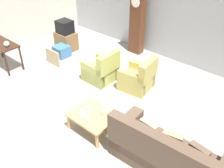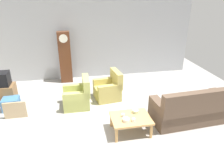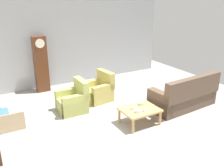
{
  "view_description": "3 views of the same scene",
  "coord_description": "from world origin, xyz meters",
  "px_view_note": "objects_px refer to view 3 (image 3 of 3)",
  "views": [
    {
      "loc": [
        3.7,
        -3.24,
        3.99
      ],
      "look_at": [
        0.55,
        0.35,
        0.74
      ],
      "focal_mm": 41.08,
      "sensor_mm": 36.0,
      "label": 1
    },
    {
      "loc": [
        -0.6,
        -4.7,
        3.27
      ],
      "look_at": [
        0.45,
        0.75,
        0.82
      ],
      "focal_mm": 34.2,
      "sensor_mm": 36.0,
      "label": 2
    },
    {
      "loc": [
        -2.82,
        -5.12,
        3.21
      ],
      "look_at": [
        0.29,
        0.32,
        0.94
      ],
      "focal_mm": 39.8,
      "sensor_mm": 36.0,
      "label": 3
    }
  ],
  "objects_px": {
    "armchair_olive_near": "(73,101)",
    "grandfather_clock": "(41,64)",
    "couch_floral": "(184,96)",
    "framed_picture_leaning": "(12,123)",
    "storage_box_blue": "(0,118)",
    "coffee_table_wood": "(140,111)",
    "cup_white_porcelain": "(144,110)",
    "bowl_white_stacked": "(138,111)",
    "cup_blue_rimmed": "(133,108)",
    "bowl_shallow_green": "(141,103)",
    "armchair_olive_far": "(99,91)"
  },
  "relations": [
    {
      "from": "armchair_olive_far",
      "to": "cup_blue_rimmed",
      "type": "xyz_separation_m",
      "value": [
        0.04,
        -1.84,
        0.16
      ]
    },
    {
      "from": "armchair_olive_near",
      "to": "framed_picture_leaning",
      "type": "xyz_separation_m",
      "value": [
        -1.73,
        -0.34,
        -0.06
      ]
    },
    {
      "from": "armchair_olive_near",
      "to": "framed_picture_leaning",
      "type": "bearing_deg",
      "value": -168.89
    },
    {
      "from": "couch_floral",
      "to": "framed_picture_leaning",
      "type": "height_order",
      "value": "couch_floral"
    },
    {
      "from": "bowl_white_stacked",
      "to": "bowl_shallow_green",
      "type": "height_order",
      "value": "same"
    },
    {
      "from": "couch_floral",
      "to": "bowl_shallow_green",
      "type": "bearing_deg",
      "value": 178.41
    },
    {
      "from": "armchair_olive_near",
      "to": "cup_white_porcelain",
      "type": "bearing_deg",
      "value": -54.48
    },
    {
      "from": "coffee_table_wood",
      "to": "bowl_shallow_green",
      "type": "bearing_deg",
      "value": 46.31
    },
    {
      "from": "coffee_table_wood",
      "to": "cup_white_porcelain",
      "type": "bearing_deg",
      "value": -85.13
    },
    {
      "from": "grandfather_clock",
      "to": "bowl_white_stacked",
      "type": "height_order",
      "value": "grandfather_clock"
    },
    {
      "from": "storage_box_blue",
      "to": "couch_floral",
      "type": "bearing_deg",
      "value": -18.14
    },
    {
      "from": "cup_white_porcelain",
      "to": "bowl_white_stacked",
      "type": "distance_m",
      "value": 0.17
    },
    {
      "from": "cup_blue_rimmed",
      "to": "bowl_shallow_green",
      "type": "xyz_separation_m",
      "value": [
        0.35,
        0.12,
        -0.0
      ]
    },
    {
      "from": "storage_box_blue",
      "to": "bowl_shallow_green",
      "type": "relative_size",
      "value": 2.85
    },
    {
      "from": "grandfather_clock",
      "to": "bowl_shallow_green",
      "type": "distance_m",
      "value": 3.87
    },
    {
      "from": "bowl_shallow_green",
      "to": "cup_white_porcelain",
      "type": "bearing_deg",
      "value": -113.54
    },
    {
      "from": "coffee_table_wood",
      "to": "cup_blue_rimmed",
      "type": "height_order",
      "value": "cup_blue_rimmed"
    },
    {
      "from": "armchair_olive_near",
      "to": "cup_white_porcelain",
      "type": "xyz_separation_m",
      "value": [
        1.24,
        -1.74,
        0.16
      ]
    },
    {
      "from": "couch_floral",
      "to": "framed_picture_leaning",
      "type": "relative_size",
      "value": 3.58
    },
    {
      "from": "grandfather_clock",
      "to": "storage_box_blue",
      "type": "xyz_separation_m",
      "value": [
        -1.63,
        -1.86,
        -0.79
      ]
    },
    {
      "from": "armchair_olive_near",
      "to": "bowl_white_stacked",
      "type": "bearing_deg",
      "value": -57.81
    },
    {
      "from": "bowl_shallow_green",
      "to": "armchair_olive_far",
      "type": "bearing_deg",
      "value": 102.79
    },
    {
      "from": "grandfather_clock",
      "to": "armchair_olive_far",
      "type": "bearing_deg",
      "value": -51.78
    },
    {
      "from": "framed_picture_leaning",
      "to": "cup_white_porcelain",
      "type": "height_order",
      "value": "cup_white_porcelain"
    },
    {
      "from": "storage_box_blue",
      "to": "cup_white_porcelain",
      "type": "xyz_separation_m",
      "value": [
        3.2,
        -1.93,
        0.28
      ]
    },
    {
      "from": "armchair_olive_near",
      "to": "bowl_shallow_green",
      "type": "height_order",
      "value": "armchair_olive_near"
    },
    {
      "from": "storage_box_blue",
      "to": "armchair_olive_near",
      "type": "bearing_deg",
      "value": -5.51
    },
    {
      "from": "grandfather_clock",
      "to": "storage_box_blue",
      "type": "height_order",
      "value": "grandfather_clock"
    },
    {
      "from": "framed_picture_leaning",
      "to": "cup_white_porcelain",
      "type": "xyz_separation_m",
      "value": [
        2.97,
        -1.4,
        0.22
      ]
    },
    {
      "from": "coffee_table_wood",
      "to": "armchair_olive_near",
      "type": "bearing_deg",
      "value": 128.19
    },
    {
      "from": "armchair_olive_far",
      "to": "bowl_white_stacked",
      "type": "height_order",
      "value": "armchair_olive_far"
    },
    {
      "from": "couch_floral",
      "to": "bowl_shallow_green",
      "type": "distance_m",
      "value": 1.56
    },
    {
      "from": "armchair_olive_near",
      "to": "grandfather_clock",
      "type": "bearing_deg",
      "value": 99.25
    },
    {
      "from": "couch_floral",
      "to": "bowl_shallow_green",
      "type": "relative_size",
      "value": 13.4
    },
    {
      "from": "armchair_olive_near",
      "to": "coffee_table_wood",
      "type": "xyz_separation_m",
      "value": [
        1.23,
        -1.56,
        0.06
      ]
    },
    {
      "from": "framed_picture_leaning",
      "to": "storage_box_blue",
      "type": "bearing_deg",
      "value": 113.67
    },
    {
      "from": "bowl_shallow_green",
      "to": "storage_box_blue",
      "type": "bearing_deg",
      "value": 155.0
    },
    {
      "from": "couch_floral",
      "to": "framed_picture_leaning",
      "type": "distance_m",
      "value": 4.81
    },
    {
      "from": "storage_box_blue",
      "to": "bowl_shallow_green",
      "type": "bearing_deg",
      "value": -25.0
    },
    {
      "from": "grandfather_clock",
      "to": "bowl_shallow_green",
      "type": "bearing_deg",
      "value": -63.18
    },
    {
      "from": "couch_floral",
      "to": "armchair_olive_near",
      "type": "xyz_separation_m",
      "value": [
        -2.95,
        1.42,
        -0.05
      ]
    },
    {
      "from": "grandfather_clock",
      "to": "coffee_table_wood",
      "type": "bearing_deg",
      "value": -66.62
    },
    {
      "from": "framed_picture_leaning",
      "to": "armchair_olive_far",
      "type": "bearing_deg",
      "value": 14.06
    },
    {
      "from": "coffee_table_wood",
      "to": "grandfather_clock",
      "type": "xyz_separation_m",
      "value": [
        -1.56,
        3.61,
        0.6
      ]
    },
    {
      "from": "cup_blue_rimmed",
      "to": "bowl_shallow_green",
      "type": "relative_size",
      "value": 0.51
    },
    {
      "from": "bowl_white_stacked",
      "to": "armchair_olive_near",
      "type": "bearing_deg",
      "value": 122.19
    },
    {
      "from": "bowl_shallow_green",
      "to": "bowl_white_stacked",
      "type": "bearing_deg",
      "value": -135.47
    },
    {
      "from": "armchair_olive_far",
      "to": "cup_white_porcelain",
      "type": "distance_m",
      "value": 2.1
    },
    {
      "from": "framed_picture_leaning",
      "to": "bowl_white_stacked",
      "type": "bearing_deg",
      "value": -25.91
    },
    {
      "from": "grandfather_clock",
      "to": "bowl_shallow_green",
      "type": "relative_size",
      "value": 11.98
    }
  ]
}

